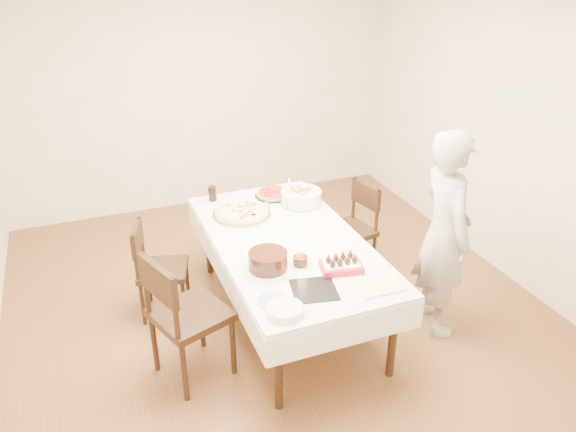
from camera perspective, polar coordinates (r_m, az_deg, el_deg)
name	(u,v)px	position (r m, az deg, el deg)	size (l,w,h in m)	color
floor	(279,313)	(4.94, -0.89, -9.82)	(5.00, 5.00, 0.00)	brown
wall_back	(200,91)	(6.56, -8.93, 12.39)	(4.50, 0.04, 2.70)	beige
wall_front	(505,391)	(2.43, 21.15, -16.23)	(4.50, 0.04, 2.70)	beige
wall_right	(514,133)	(5.44, 21.98, 7.78)	(0.04, 5.00, 2.70)	beige
dining_table	(288,279)	(4.68, 0.00, -6.45)	(1.14, 2.14, 0.75)	white
chair_right_savory	(348,231)	(5.30, 6.16, -1.53)	(0.45, 0.45, 0.89)	black
chair_left_savory	(163,270)	(4.84, -12.57, -5.35)	(0.43, 0.43, 0.85)	black
chair_left_dessert	(191,315)	(4.11, -9.86, -9.86)	(0.53, 0.53, 1.03)	black
person	(444,234)	(4.54, 15.59, -1.76)	(0.62, 0.41, 1.70)	#B0ABA6
pizza_white	(242,213)	(4.89, -4.73, 0.31)	(0.51, 0.51, 0.04)	beige
pizza_pepperoni	(273,194)	(5.24, -1.50, 2.29)	(0.35, 0.35, 0.04)	red
red_placemat	(301,200)	(5.17, 1.34, 1.68)	(0.25, 0.25, 0.01)	#B21E1E
pasta_bowl	(301,197)	(5.07, 1.34, 1.96)	(0.37, 0.37, 0.12)	white
taper_candle	(289,193)	(4.93, 0.12, 2.30)	(0.06, 0.06, 0.30)	white
shaker_pair	(268,207)	(4.94, -2.01, 0.88)	(0.07, 0.07, 0.08)	white
cola_glass	(212,194)	(5.17, -7.68, 2.27)	(0.07, 0.07, 0.14)	black
layer_cake	(268,261)	(4.07, -2.05, -4.61)	(0.36, 0.36, 0.14)	#35180D
cake_board	(314,290)	(3.89, 2.66, -7.52)	(0.31, 0.31, 0.01)	black
birthday_cake	(300,256)	(4.12, 1.27, -4.11)	(0.11, 0.11, 0.13)	#391B0F
strawberry_box	(341,265)	(4.11, 5.43, -5.02)	(0.30, 0.20, 0.07)	#B8152C
box_lid	(380,286)	(3.98, 9.29, -7.06)	(0.34, 0.23, 0.03)	beige
plate_stack	(285,310)	(3.66, -0.30, -9.54)	(0.24, 0.24, 0.05)	white
china_plate	(272,301)	(3.78, -1.64, -8.60)	(0.20, 0.20, 0.01)	white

